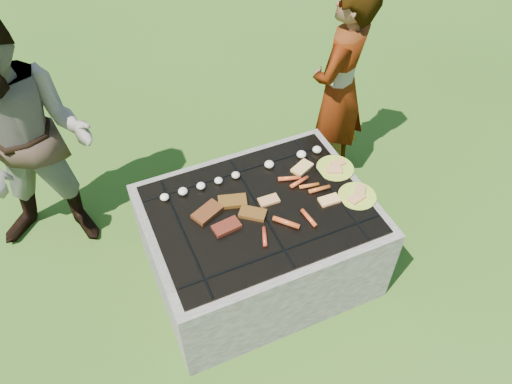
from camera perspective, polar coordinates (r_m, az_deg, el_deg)
lawn at (r=3.33m, az=0.35°, el=-8.84°), size 60.00×60.00×0.00m
fire_pit at (r=3.10m, az=0.38°, el=-5.90°), size 1.30×1.00×0.62m
mushrooms at (r=3.01m, az=-1.34°, el=2.27°), size 1.05×0.06×0.04m
pork_slabs at (r=2.81m, az=-3.26°, el=-2.35°), size 0.41×0.28×0.02m
sausages at (r=2.86m, az=4.63°, el=-1.18°), size 0.54×0.44×0.03m
bread_on_grate at (r=2.96m, az=5.15°, el=0.71°), size 0.44×0.40×0.02m
plate_far at (r=3.11m, az=9.03°, el=2.69°), size 0.30×0.30×0.03m
plate_near at (r=2.97m, az=11.50°, el=-0.46°), size 0.29×0.29×0.03m
cook at (r=3.49m, az=9.48°, el=11.44°), size 0.66×0.61×1.51m
bystander at (r=3.17m, az=-24.68°, el=4.79°), size 0.98×0.88×1.66m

